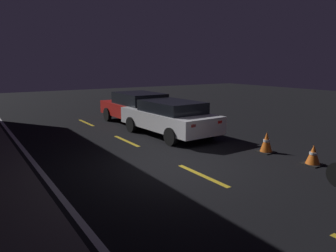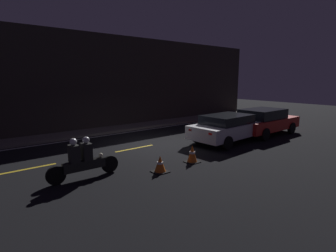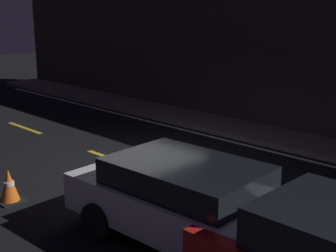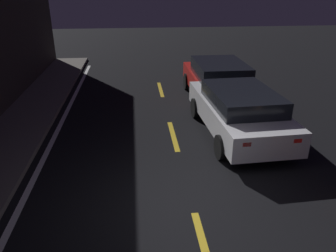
# 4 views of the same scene
# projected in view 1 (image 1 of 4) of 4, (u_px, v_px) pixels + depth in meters

# --- Properties ---
(ground_plane) EXTENTS (56.00, 56.00, 0.00)m
(ground_plane) POSITION_uv_depth(u_px,v_px,m) (180.00, 165.00, 9.24)
(ground_plane) COLOR black
(raised_curb) EXTENTS (28.00, 1.74, 0.13)m
(raised_curb) POSITION_uv_depth(u_px,v_px,m) (1.00, 199.00, 6.81)
(raised_curb) COLOR #605B56
(raised_curb) RESTS_ON ground
(lane_dash_c) EXTENTS (2.00, 0.14, 0.01)m
(lane_dash_c) POSITION_uv_depth(u_px,v_px,m) (202.00, 175.00, 8.41)
(lane_dash_c) COLOR gold
(lane_dash_c) RESTS_ON ground
(lane_dash_d) EXTENTS (2.00, 0.14, 0.01)m
(lane_dash_d) POSITION_uv_depth(u_px,v_px,m) (126.00, 141.00, 12.13)
(lane_dash_d) COLOR gold
(lane_dash_d) RESTS_ON ground
(lane_dash_e) EXTENTS (2.00, 0.14, 0.01)m
(lane_dash_e) POSITION_uv_depth(u_px,v_px,m) (86.00, 123.00, 15.85)
(lane_dash_e) COLOR gold
(lane_dash_e) RESTS_ON ground
(lane_solid_kerb) EXTENTS (25.20, 0.14, 0.01)m
(lane_solid_kerb) POSITION_uv_depth(u_px,v_px,m) (56.00, 190.00, 7.42)
(lane_solid_kerb) COLOR silver
(lane_solid_kerb) RESTS_ON ground
(sedan_white) EXTENTS (4.62, 2.17, 1.40)m
(sedan_white) POSITION_uv_depth(u_px,v_px,m) (169.00, 117.00, 12.93)
(sedan_white) COLOR silver
(sedan_white) RESTS_ON ground
(taxi_red) EXTENTS (4.57, 2.05, 1.48)m
(taxi_red) POSITION_uv_depth(u_px,v_px,m) (138.00, 107.00, 15.47)
(taxi_red) COLOR red
(taxi_red) RESTS_ON ground
(traffic_cone_near) EXTENTS (0.51, 0.51, 0.58)m
(traffic_cone_near) POSITION_uv_depth(u_px,v_px,m) (313.00, 155.00, 9.26)
(traffic_cone_near) COLOR black
(traffic_cone_near) RESTS_ON ground
(traffic_cone_mid) EXTENTS (0.50, 0.50, 0.68)m
(traffic_cone_mid) POSITION_uv_depth(u_px,v_px,m) (266.00, 142.00, 10.54)
(traffic_cone_mid) COLOR black
(traffic_cone_mid) RESTS_ON ground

